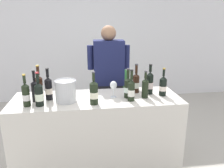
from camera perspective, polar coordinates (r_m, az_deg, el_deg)
wall_back at (r=4.88m, az=-6.27°, el=12.25°), size 8.00×0.10×2.80m
counter at (r=2.62m, az=-3.72°, el=-13.16°), size 1.82×0.62×0.93m
wine_bottle_0 at (r=2.31m, az=4.99°, el=-1.53°), size 0.07×0.07×0.33m
wine_bottle_1 at (r=2.40m, az=4.12°, el=-0.84°), size 0.08×0.08×0.32m
wine_bottle_2 at (r=2.41m, az=8.51°, el=-0.89°), size 0.07×0.07×0.30m
wine_bottle_3 at (r=2.57m, az=6.18°, el=0.35°), size 0.08×0.08×0.34m
wine_bottle_4 at (r=2.21m, az=-4.68°, el=-2.18°), size 0.09×0.09×0.33m
wine_bottle_5 at (r=2.42m, az=-15.97°, el=-1.05°), size 0.08×0.08×0.34m
wine_bottle_6 at (r=2.31m, az=-21.23°, el=-2.56°), size 0.07×0.07×0.32m
wine_bottle_7 at (r=2.28m, az=-18.25°, el=-2.48°), size 0.08×0.08×0.34m
wine_bottle_8 at (r=2.52m, az=12.96°, el=-0.46°), size 0.08×0.08×0.31m
wine_bottle_9 at (r=2.54m, az=9.69°, el=0.33°), size 0.08×0.08×0.34m
wine_bottle_10 at (r=2.53m, az=-18.19°, el=-0.48°), size 0.08×0.08×0.35m
wine_bottle_11 at (r=2.42m, az=-19.14°, el=-1.47°), size 0.08×0.08×0.33m
wine_glass at (r=2.39m, az=0.39°, el=-0.47°), size 0.08×0.08×0.18m
ice_bucket at (r=2.32m, az=-11.80°, el=-1.74°), size 0.22×0.22×0.23m
person_server at (r=3.01m, az=-0.84°, el=-1.63°), size 0.55×0.26×1.68m
potted_shrub at (r=3.57m, az=0.30°, el=0.87°), size 0.57×0.54×1.34m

